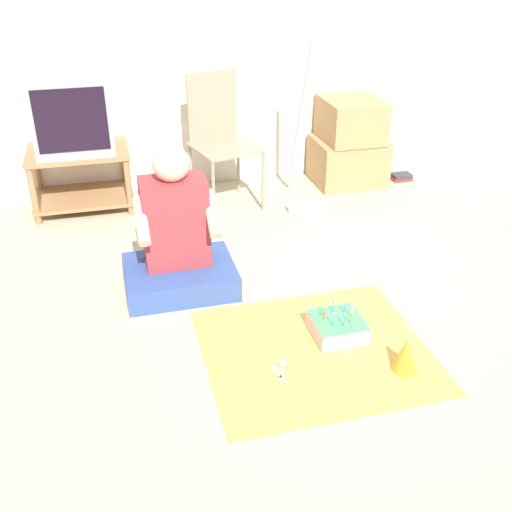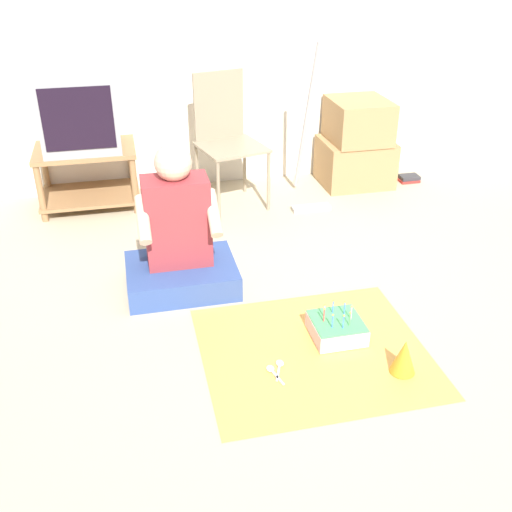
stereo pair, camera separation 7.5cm
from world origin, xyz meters
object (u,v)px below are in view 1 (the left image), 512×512
object	(u,v)px
folding_chair	(220,132)
dust_mop	(302,160)
tv	(72,113)
cardboard_box_stack	(349,144)
book_pile	(401,177)
person_seated	(177,242)
party_hat_blue	(406,354)
birthday_cake	(337,327)

from	to	relation	value
folding_chair	dust_mop	xyz separation A→B (m)	(0.55, -0.19, -0.19)
tv	cardboard_box_stack	world-z (taller)	tv
book_pile	person_seated	bearing A→B (deg)	-149.17
person_seated	cardboard_box_stack	bearing A→B (deg)	39.21
party_hat_blue	birthday_cake	bearing A→B (deg)	121.93
cardboard_box_stack	book_pile	size ratio (longest dim) A/B	4.13
tv	person_seated	xyz separation A→B (m)	(0.51, -1.26, -0.41)
person_seated	folding_chair	bearing A→B (deg)	67.02
book_pile	party_hat_blue	size ratio (longest dim) A/B	0.94
tv	birthday_cake	bearing A→B (deg)	-58.22
folding_chair	book_pile	size ratio (longest dim) A/B	5.79
book_pile	cardboard_box_stack	bearing A→B (deg)	171.39
tv	birthday_cake	size ratio (longest dim) A/B	2.07
dust_mop	person_seated	xyz separation A→B (m)	(-1.02, -0.92, -0.06)
party_hat_blue	folding_chair	bearing A→B (deg)	101.23
dust_mop	party_hat_blue	world-z (taller)	dust_mop
folding_chair	dust_mop	world-z (taller)	dust_mop
book_pile	person_seated	xyz separation A→B (m)	(-1.95, -1.16, 0.26)
book_pile	party_hat_blue	bearing A→B (deg)	-116.24
dust_mop	person_seated	world-z (taller)	dust_mop
person_seated	party_hat_blue	xyz separation A→B (m)	(0.89, -0.99, -0.19)
book_pile	party_hat_blue	xyz separation A→B (m)	(-1.06, -2.16, 0.07)
person_seated	tv	bearing A→B (deg)	111.95
person_seated	birthday_cake	xyz separation A→B (m)	(0.69, -0.67, -0.23)
folding_chair	party_hat_blue	size ratio (longest dim) A/B	5.47
folding_chair	birthday_cake	xyz separation A→B (m)	(0.22, -1.78, -0.47)
tv	cardboard_box_stack	size ratio (longest dim) A/B	0.78
cardboard_box_stack	party_hat_blue	size ratio (longest dim) A/B	3.90
folding_chair	book_pile	world-z (taller)	folding_chair
book_pile	party_hat_blue	distance (m)	2.41
folding_chair	birthday_cake	size ratio (longest dim) A/B	3.74
birthday_cake	tv	bearing A→B (deg)	121.78
birthday_cake	folding_chair	bearing A→B (deg)	96.91
dust_mop	party_hat_blue	xyz separation A→B (m)	(-0.14, -1.91, -0.25)
tv	cardboard_box_stack	distance (m)	2.05
folding_chair	birthday_cake	bearing A→B (deg)	-83.09
folding_chair	person_seated	bearing A→B (deg)	-112.98
cardboard_box_stack	birthday_cake	world-z (taller)	cardboard_box_stack
dust_mop	book_pile	distance (m)	1.01
folding_chair	cardboard_box_stack	bearing A→B (deg)	6.67
folding_chair	birthday_cake	world-z (taller)	folding_chair
tv	dust_mop	distance (m)	1.61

